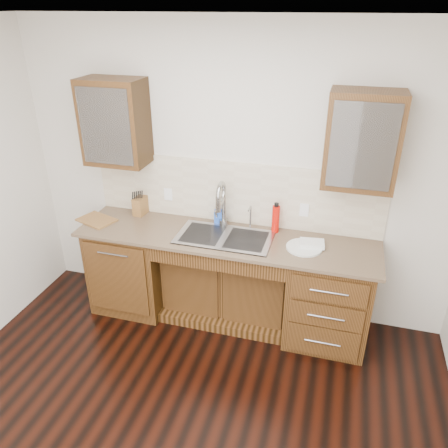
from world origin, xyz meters
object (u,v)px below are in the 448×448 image
(soap_bottle, at_px, (219,214))
(cutting_board, at_px, (97,220))
(knife_block, at_px, (140,206))
(plate, at_px, (304,247))
(water_bottle, at_px, (276,219))

(soap_bottle, bearing_deg, cutting_board, -178.84)
(soap_bottle, xyz_separation_m, knife_block, (-0.79, -0.02, -0.00))
(soap_bottle, distance_m, cutting_board, 1.17)
(soap_bottle, relative_size, knife_block, 1.05)
(plate, distance_m, knife_block, 1.64)
(plate, relative_size, knife_block, 1.76)
(water_bottle, relative_size, cutting_board, 0.74)
(knife_block, bearing_deg, plate, -4.44)
(soap_bottle, distance_m, water_bottle, 0.54)
(soap_bottle, xyz_separation_m, plate, (0.83, -0.27, -0.08))
(plate, xyz_separation_m, cutting_board, (-1.96, -0.01, -0.00))
(water_bottle, height_order, plate, water_bottle)
(soap_bottle, distance_m, knife_block, 0.79)
(water_bottle, bearing_deg, cutting_board, -171.68)
(plate, height_order, cutting_board, plate)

